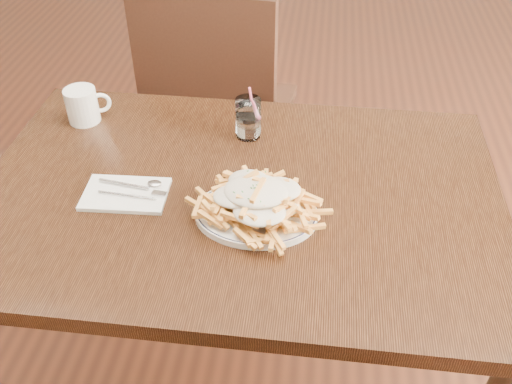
# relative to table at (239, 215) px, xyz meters

# --- Properties ---
(floor) EXTENTS (7.00, 7.00, 0.00)m
(floor) POSITION_rel_table_xyz_m (0.00, 0.00, -0.67)
(floor) COLOR black
(floor) RESTS_ON ground
(table) EXTENTS (1.20, 0.80, 0.75)m
(table) POSITION_rel_table_xyz_m (0.00, 0.00, 0.00)
(table) COLOR black
(table) RESTS_ON ground
(chair_far) EXTENTS (0.50, 0.50, 0.99)m
(chair_far) POSITION_rel_table_xyz_m (-0.18, 0.69, -0.11)
(chair_far) COLOR black
(chair_far) RESTS_ON ground
(fries_plate) EXTENTS (0.31, 0.28, 0.02)m
(fries_plate) POSITION_rel_table_xyz_m (0.05, -0.09, 0.09)
(fries_plate) COLOR white
(fries_plate) RESTS_ON table
(loaded_fries) EXTENTS (0.29, 0.25, 0.08)m
(loaded_fries) POSITION_rel_table_xyz_m (0.05, -0.09, 0.14)
(loaded_fries) COLOR gold
(loaded_fries) RESTS_ON fries_plate
(napkin) EXTENTS (0.19, 0.13, 0.01)m
(napkin) POSITION_rel_table_xyz_m (-0.25, -0.05, 0.08)
(napkin) COLOR white
(napkin) RESTS_ON table
(cutlery) EXTENTS (0.17, 0.07, 0.01)m
(cutlery) POSITION_rel_table_xyz_m (-0.25, -0.05, 0.09)
(cutlery) COLOR silver
(cutlery) RESTS_ON napkin
(water_glass) EXTENTS (0.06, 0.06, 0.14)m
(water_glass) POSITION_rel_table_xyz_m (-0.01, 0.22, 0.12)
(water_glass) COLOR white
(water_glass) RESTS_ON table
(coffee_mug) EXTENTS (0.11, 0.08, 0.09)m
(coffee_mug) POSITION_rel_table_xyz_m (-0.45, 0.24, 0.12)
(coffee_mug) COLOR white
(coffee_mug) RESTS_ON table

